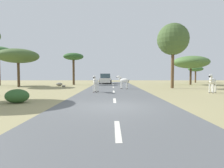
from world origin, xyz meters
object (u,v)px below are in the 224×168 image
zebra_2 (213,82)px  car_0 (106,79)px  tree_0 (0,52)px  zebra_1 (124,81)px  rock_0 (65,86)px  tree_4 (74,57)px  tree_7 (19,56)px  tree_3 (174,39)px  bush_1 (18,96)px  zebra_0 (97,82)px  rock_1 (60,84)px  tree_6 (197,69)px  tree_1 (192,62)px

zebra_2 → car_0: car_0 is taller
zebra_2 → tree_0: bearing=17.8°
zebra_1 → rock_0: zebra_1 is taller
tree_4 → tree_7: bearing=-139.8°
zebra_1 → zebra_2: size_ratio=0.89×
zebra_1 → tree_0: size_ratio=0.26×
tree_3 → bush_1: (-12.49, -11.69, -5.32)m
zebra_0 → tree_4: bearing=-64.1°
zebra_1 → tree_3: 7.77m
zebra_1 → tree_4: size_ratio=0.30×
tree_7 → car_0: bearing=37.1°
rock_0 → zebra_2: bearing=-27.1°
bush_1 → rock_1: bearing=97.9°
tree_6 → car_0: bearing=-164.5°
zebra_1 → tree_0: tree_0 is taller
zebra_2 → rock_1: zebra_2 is taller
tree_1 → tree_4: (-18.54, -0.23, 0.77)m
rock_0 → tree_7: bearing=175.3°
car_0 → tree_0: (-15.62, -4.96, 4.10)m
rock_1 → tree_1: bearing=8.0°
tree_6 → tree_7: (-28.96, -13.33, 1.28)m
tree_6 → rock_1: 26.80m
tree_1 → tree_4: bearing=-179.3°
bush_1 → zebra_1: bearing=56.6°
zebra_1 → tree_0: bearing=94.3°
zebra_2 → car_0: (-9.87, 16.48, -0.15)m
car_0 → rock_1: car_0 is taller
tree_4 → bush_1: 19.52m
tree_3 → tree_7: size_ratio=1.46×
zebra_0 → zebra_2: size_ratio=0.96×
tree_4 → bush_1: bearing=-87.9°
zebra_1 → rock_0: bearing=91.6°
tree_4 → tree_6: (22.84, 8.17, -1.61)m
car_0 → rock_1: bearing=-137.3°
zebra_2 → tree_1: tree_1 is taller
zebra_2 → tree_4: size_ratio=0.33×
tree_4 → rock_1: size_ratio=5.08×
rock_0 → tree_1: bearing=17.5°
tree_0 → tree_3: tree_3 is taller
zebra_1 → zebra_2: 8.58m
zebra_2 → tree_0: 28.25m
zebra_0 → zebra_2: 10.17m
zebra_2 → rock_0: 16.79m
zebra_0 → zebra_1: bearing=-116.4°
tree_0 → tree_3: (23.89, -5.65, 0.76)m
zebra_0 → tree_1: (13.92, 13.46, 2.62)m
zebra_1 → zebra_2: zebra_2 is taller
car_0 → tree_1: size_ratio=0.79×
rock_1 → zebra_0: bearing=-59.8°
tree_7 → bush_1: size_ratio=4.01×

